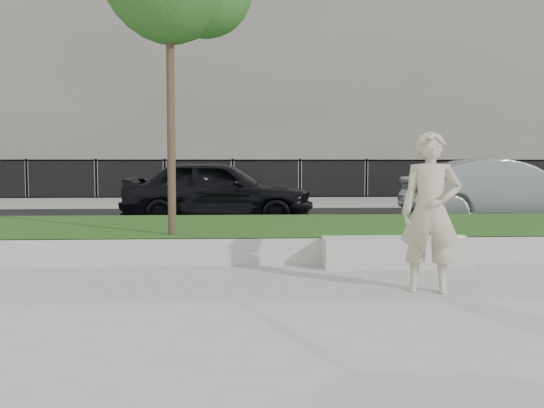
{
  "coord_description": "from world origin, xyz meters",
  "views": [
    {
      "loc": [
        -0.34,
        -7.78,
        1.52
      ],
      "look_at": [
        0.13,
        1.2,
        0.89
      ],
      "focal_mm": 40.0,
      "sensor_mm": 36.0,
      "label": 1
    }
  ],
  "objects": [
    {
      "name": "grass_kerb",
      "position": [
        0.0,
        1.04,
        0.2
      ],
      "size": [
        34.0,
        0.08,
        0.4
      ],
      "primitive_type": "cube",
      "color": "#ADAAA2",
      "rests_on": "ground"
    },
    {
      "name": "stone_bench",
      "position": [
        1.9,
        0.8,
        0.22
      ],
      "size": [
        2.11,
        0.53,
        0.43
      ],
      "primitive_type": "cube",
      "color": "#ADAAA2",
      "rests_on": "ground"
    },
    {
      "name": "car_dark",
      "position": [
        -0.87,
        6.82,
        0.81
      ],
      "size": [
        4.74,
        2.43,
        1.55
      ],
      "primitive_type": "imported",
      "rotation": [
        0.0,
        0.0,
        1.43
      ],
      "color": "black",
      "rests_on": "street"
    },
    {
      "name": "grass_bank",
      "position": [
        0.0,
        3.0,
        0.2
      ],
      "size": [
        34.0,
        4.0,
        0.4
      ],
      "primitive_type": "cube",
      "color": "#15330C",
      "rests_on": "ground"
    },
    {
      "name": "book",
      "position": [
        2.75,
        0.73,
        0.44
      ],
      "size": [
        0.28,
        0.27,
        0.03
      ],
      "primitive_type": "cube",
      "rotation": [
        0.0,
        0.0,
        0.63
      ],
      "color": "white",
      "rests_on": "stone_bench"
    },
    {
      "name": "ground",
      "position": [
        0.0,
        0.0,
        0.0
      ],
      "size": [
        90.0,
        90.0,
        0.0
      ],
      "primitive_type": "plane",
      "color": "gray",
      "rests_on": "ground"
    },
    {
      "name": "man",
      "position": [
        1.87,
        -0.87,
        0.94
      ],
      "size": [
        0.78,
        0.62,
        1.87
      ],
      "primitive_type": "imported",
      "rotation": [
        0.0,
        0.0,
        -0.28
      ],
      "color": "#B9AA8F",
      "rests_on": "ground"
    },
    {
      "name": "far_pavement",
      "position": [
        0.0,
        13.0,
        0.06
      ],
      "size": [
        34.0,
        3.0,
        0.12
      ],
      "primitive_type": "cube",
      "color": "gray",
      "rests_on": "ground"
    },
    {
      "name": "car_silver",
      "position": [
        6.01,
        6.69,
        0.81
      ],
      "size": [
        4.69,
        1.66,
        1.54
      ],
      "primitive_type": "imported",
      "rotation": [
        0.0,
        0.0,
        1.57
      ],
      "color": "gray",
      "rests_on": "street"
    },
    {
      "name": "street",
      "position": [
        0.0,
        8.5,
        0.02
      ],
      "size": [
        34.0,
        7.0,
        0.04
      ],
      "primitive_type": "cube",
      "color": "black",
      "rests_on": "ground"
    },
    {
      "name": "iron_fence",
      "position": [
        0.0,
        12.0,
        0.54
      ],
      "size": [
        32.0,
        0.3,
        1.5
      ],
      "color": "slate",
      "rests_on": "far_pavement"
    },
    {
      "name": "building_facade",
      "position": [
        0.0,
        20.0,
        5.0
      ],
      "size": [
        34.0,
        10.0,
        10.0
      ],
      "primitive_type": "cube",
      "color": "slate",
      "rests_on": "ground"
    }
  ]
}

